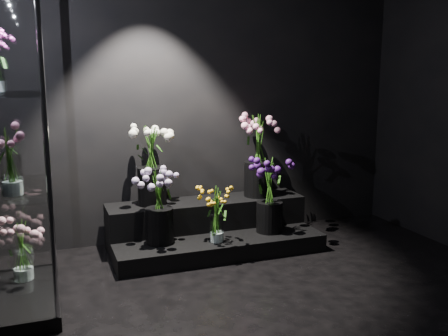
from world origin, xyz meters
TOP-DOWN VIEW (x-y plane):
  - floor at (0.00, 0.00)m, footprint 4.00×4.00m
  - wall_back at (0.00, 2.00)m, footprint 4.00×0.00m
  - display_riser at (-0.05, 1.63)m, footprint 1.84×0.82m
  - display_case at (-1.69, 0.94)m, footprint 0.57×0.96m
  - bouquet_orange_bells at (-0.11, 1.30)m, footprint 0.24×0.24m
  - bouquet_lilac at (-0.57, 1.44)m, footprint 0.43×0.43m
  - bouquet_purple at (0.43, 1.40)m, footprint 0.34×0.34m
  - bouquet_cream_roses at (-0.56, 1.76)m, footprint 0.47×0.47m
  - bouquet_pink_roses at (0.47, 1.73)m, footprint 0.46×0.46m
  - bouquet_case_pink at (-1.64, 0.75)m, footprint 0.36×0.36m
  - bouquet_case_base_pink at (-1.64, 1.16)m, footprint 0.35×0.35m

SIDE VIEW (x-z plane):
  - floor at x=0.00m, z-range 0.00..0.00m
  - display_riser at x=-0.05m, z-range -0.03..0.37m
  - bouquet_case_base_pink at x=-1.64m, z-range 0.11..0.54m
  - bouquet_orange_bells at x=-0.11m, z-range 0.16..0.64m
  - bouquet_lilac at x=-0.57m, z-range 0.21..0.83m
  - bouquet_purple at x=0.43m, z-range 0.19..0.86m
  - bouquet_cream_roses at x=-0.56m, z-range 0.48..1.18m
  - bouquet_pink_roses at x=0.47m, z-range 0.45..1.22m
  - bouquet_case_pink at x=-1.64m, z-range 0.83..1.25m
  - display_case at x=-1.69m, z-range 0.00..2.10m
  - wall_back at x=0.00m, z-range -0.60..3.40m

